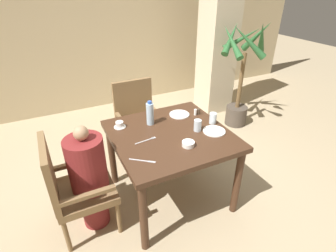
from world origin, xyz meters
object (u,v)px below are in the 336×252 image
object	(u,v)px
plate_main_left	(179,114)
teacup_with_saucer	(120,125)
glass_tall_near	(213,118)
glass_tall_mid	(198,125)
plate_main_right	(214,131)
water_bottle	(150,114)
chair_left_side	(73,186)
potted_palm	(241,78)
diner_in_left_chair	(89,177)
chair_far_side	(138,118)
bowl_small	(188,144)

from	to	relation	value
plate_main_left	teacup_with_saucer	distance (m)	0.64
glass_tall_near	glass_tall_mid	size ratio (longest dim) A/B	1.00
plate_main_right	glass_tall_mid	bearing A→B (deg)	145.65
plate_main_right	glass_tall_mid	world-z (taller)	glass_tall_mid
plate_main_right	teacup_with_saucer	world-z (taller)	teacup_with_saucer
plate_main_right	water_bottle	bearing A→B (deg)	140.01
chair_left_side	potted_palm	xyz separation A→B (m)	(2.56, 0.97, 0.25)
glass_tall_mid	water_bottle	bearing A→B (deg)	138.13
diner_in_left_chair	water_bottle	bearing A→B (deg)	19.87
chair_far_side	potted_palm	size ratio (longest dim) A/B	0.60
teacup_with_saucer	diner_in_left_chair	bearing A→B (deg)	-141.16
glass_tall_near	plate_main_left	bearing A→B (deg)	125.28
plate_main_left	plate_main_right	bearing A→B (deg)	-73.52
chair_left_side	water_bottle	size ratio (longest dim) A/B	3.87
potted_palm	plate_main_left	size ratio (longest dim) A/B	7.53
diner_in_left_chair	plate_main_right	xyz separation A→B (m)	(1.17, -0.16, 0.25)
glass_tall_near	chair_left_side	bearing A→B (deg)	179.53
chair_far_side	glass_tall_near	bearing A→B (deg)	-63.70
potted_palm	glass_tall_mid	bearing A→B (deg)	-143.10
plate_main_left	glass_tall_near	bearing A→B (deg)	-54.72
glass_tall_mid	bowl_small	bearing A→B (deg)	-137.81
bowl_small	glass_tall_mid	size ratio (longest dim) A/B	0.99
potted_palm	teacup_with_saucer	world-z (taller)	potted_palm
potted_palm	glass_tall_mid	world-z (taller)	potted_palm
plate_main_right	glass_tall_near	xyz separation A→B (m)	(0.08, 0.15, 0.05)
plate_main_left	bowl_small	distance (m)	0.58
chair_left_side	chair_far_side	xyz separation A→B (m)	(0.93, 0.93, 0.00)
plate_main_right	water_bottle	xyz separation A→B (m)	(-0.48, 0.40, 0.11)
diner_in_left_chair	plate_main_right	bearing A→B (deg)	-7.66
potted_palm	glass_tall_near	distance (m)	1.53
potted_palm	bowl_small	bearing A→B (deg)	-142.36
bowl_small	glass_tall_mid	world-z (taller)	glass_tall_mid
plate_main_right	chair_left_side	bearing A→B (deg)	173.19
diner_in_left_chair	glass_tall_near	xyz separation A→B (m)	(1.25, -0.01, 0.29)
bowl_small	chair_far_side	bearing A→B (deg)	92.12
chair_far_side	glass_tall_near	world-z (taller)	chair_far_side
water_bottle	bowl_small	bearing A→B (deg)	-74.06
diner_in_left_chair	potted_palm	bearing A→B (deg)	21.84
plate_main_right	potted_palm	bearing A→B (deg)	42.02
water_bottle	glass_tall_mid	xyz separation A→B (m)	(0.35, -0.32, -0.06)
plate_main_right	chair_far_side	bearing A→B (deg)	109.44
diner_in_left_chair	teacup_with_saucer	distance (m)	0.57
chair_far_side	bowl_small	size ratio (longest dim) A/B	8.67
plate_main_left	bowl_small	xyz separation A→B (m)	(-0.21, -0.55, 0.02)
plate_main_right	glass_tall_near	world-z (taller)	glass_tall_near
potted_palm	diner_in_left_chair	bearing A→B (deg)	-158.16
diner_in_left_chair	glass_tall_mid	size ratio (longest dim) A/B	9.47
water_bottle	glass_tall_near	world-z (taller)	water_bottle
chair_far_side	plate_main_right	world-z (taller)	chair_far_side
diner_in_left_chair	plate_main_left	distance (m)	1.10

